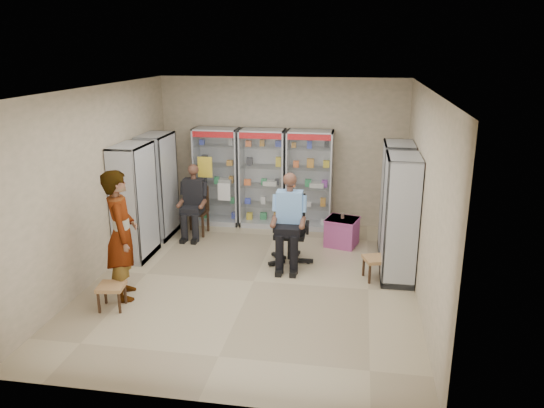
% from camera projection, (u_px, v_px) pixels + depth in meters
% --- Properties ---
extents(floor, '(6.00, 6.00, 0.00)m').
position_uv_depth(floor, '(254.00, 281.00, 8.40)').
color(floor, tan).
rests_on(floor, ground).
extents(room_shell, '(5.02, 6.02, 3.01)m').
position_uv_depth(room_shell, '(252.00, 160.00, 7.84)').
color(room_shell, '#C1AC90').
rests_on(room_shell, ground).
extents(cabinet_back_left, '(0.90, 0.50, 2.00)m').
position_uv_depth(cabinet_back_left, '(217.00, 177.00, 10.90)').
color(cabinet_back_left, silver).
rests_on(cabinet_back_left, floor).
extents(cabinet_back_mid, '(0.90, 0.50, 2.00)m').
position_uv_depth(cabinet_back_mid, '(263.00, 178.00, 10.75)').
color(cabinet_back_mid, '#B0B3B8').
rests_on(cabinet_back_mid, floor).
extents(cabinet_back_right, '(0.90, 0.50, 2.00)m').
position_uv_depth(cabinet_back_right, '(309.00, 180.00, 10.60)').
color(cabinet_back_right, silver).
rests_on(cabinet_back_right, floor).
extents(cabinet_right_far, '(0.90, 0.50, 2.00)m').
position_uv_depth(cabinet_right_far, '(396.00, 200.00, 9.28)').
color(cabinet_right_far, silver).
rests_on(cabinet_right_far, floor).
extents(cabinet_right_near, '(0.90, 0.50, 2.00)m').
position_uv_depth(cabinet_right_near, '(400.00, 219.00, 8.24)').
color(cabinet_right_near, silver).
rests_on(cabinet_right_near, floor).
extents(cabinet_left_far, '(0.90, 0.50, 2.00)m').
position_uv_depth(cabinet_left_far, '(158.00, 186.00, 10.17)').
color(cabinet_left_far, '#B5B7BD').
rests_on(cabinet_left_far, floor).
extents(cabinet_left_near, '(0.90, 0.50, 2.00)m').
position_uv_depth(cabinet_left_near, '(134.00, 202.00, 9.13)').
color(cabinet_left_near, '#A1A5A8').
rests_on(cabinet_left_near, floor).
extents(wooden_chair, '(0.42, 0.42, 0.94)m').
position_uv_depth(wooden_chair, '(196.00, 211.00, 10.40)').
color(wooden_chair, black).
rests_on(wooden_chair, floor).
extents(seated_customer, '(0.44, 0.60, 1.34)m').
position_uv_depth(seated_customer, '(195.00, 202.00, 10.30)').
color(seated_customer, black).
rests_on(seated_customer, floor).
extents(office_chair, '(0.66, 0.66, 1.18)m').
position_uv_depth(office_chair, '(290.00, 230.00, 8.97)').
color(office_chair, black).
rests_on(office_chair, floor).
extents(seated_shopkeeper, '(0.51, 0.70, 1.50)m').
position_uv_depth(seated_shopkeeper, '(290.00, 222.00, 8.88)').
color(seated_shopkeeper, '#639CC4').
rests_on(seated_shopkeeper, floor).
extents(pink_trunk, '(0.65, 0.64, 0.52)m').
position_uv_depth(pink_trunk, '(342.00, 232.00, 9.86)').
color(pink_trunk, '#A6427C').
rests_on(pink_trunk, floor).
extents(tea_glass, '(0.07, 0.07, 0.10)m').
position_uv_depth(tea_glass, '(343.00, 216.00, 9.79)').
color(tea_glass, '#562907').
rests_on(tea_glass, pink_trunk).
extents(woven_stool_a, '(0.47, 0.47, 0.37)m').
position_uv_depth(woven_stool_a, '(375.00, 268.00, 8.44)').
color(woven_stool_a, '#B2894B').
rests_on(woven_stool_a, floor).
extents(woven_stool_b, '(0.41, 0.41, 0.36)m').
position_uv_depth(woven_stool_b, '(112.00, 296.00, 7.50)').
color(woven_stool_b, olive).
rests_on(woven_stool_b, floor).
extents(standing_man, '(0.70, 0.83, 1.93)m').
position_uv_depth(standing_man, '(121.00, 235.00, 7.65)').
color(standing_man, gray).
rests_on(standing_man, floor).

